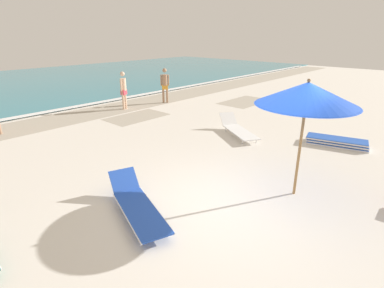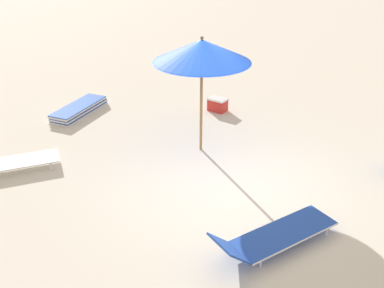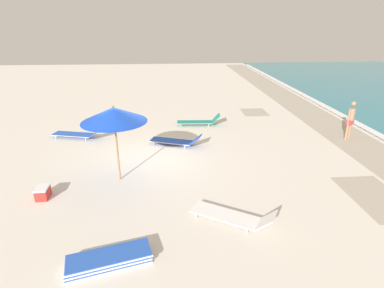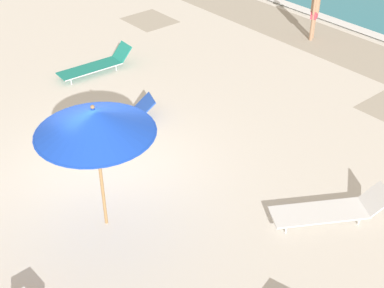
{
  "view_description": "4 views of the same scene",
  "coord_description": "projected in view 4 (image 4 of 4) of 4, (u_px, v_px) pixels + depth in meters",
  "views": [
    {
      "loc": [
        -4.84,
        -3.01,
        3.43
      ],
      "look_at": [
        0.47,
        1.81,
        0.76
      ],
      "focal_mm": 28.0,
      "sensor_mm": 36.0,
      "label": 1
    },
    {
      "loc": [
        -4.01,
        6.29,
        4.54
      ],
      "look_at": [
        0.11,
        0.98,
        1.13
      ],
      "focal_mm": 40.0,
      "sensor_mm": 36.0,
      "label": 2
    },
    {
      "loc": [
        10.32,
        1.09,
        4.94
      ],
      "look_at": [
        0.24,
        1.83,
        0.85
      ],
      "focal_mm": 28.0,
      "sensor_mm": 36.0,
      "label": 3
    },
    {
      "loc": [
        7.97,
        -4.31,
        6.97
      ],
      "look_at": [
        1.13,
        1.46,
        0.84
      ],
      "focal_mm": 50.0,
      "sensor_mm": 36.0,
      "label": 4
    }
  ],
  "objects": [
    {
      "name": "sun_lounger_beside_umbrella",
      "position": [
        110.0,
        117.0,
        12.92
      ],
      "size": [
        1.33,
        2.32,
        0.55
      ],
      "rotation": [
        0.0,
        0.0,
        -0.34
      ],
      "color": "blue",
      "rests_on": "ground_plane"
    },
    {
      "name": "sun_lounger_near_water_right",
      "position": [
        96.0,
        65.0,
        15.26
      ],
      "size": [
        0.73,
        2.22,
        0.6
      ],
      "rotation": [
        0.0,
        0.0,
        -0.06
      ],
      "color": "#1E8475",
      "rests_on": "ground_plane"
    },
    {
      "name": "ground_plane",
      "position": [
        105.0,
        182.0,
        11.31
      ],
      "size": [
        60.0,
        60.0,
        0.16
      ],
      "color": "silver"
    },
    {
      "name": "beach_umbrella",
      "position": [
        94.0,
        121.0,
        8.87
      ],
      "size": [
        2.08,
        2.08,
        2.58
      ],
      "color": "#9E7547",
      "rests_on": "ground_plane"
    },
    {
      "name": "sun_lounger_near_water_left",
      "position": [
        330.0,
        210.0,
        10.14
      ],
      "size": [
        1.67,
        2.22,
        0.57
      ],
      "rotation": [
        0.0,
        0.0,
        -0.54
      ],
      "color": "white",
      "rests_on": "ground_plane"
    },
    {
      "name": "beachgoer_strolling_adult",
      "position": [
        315.0,
        9.0,
        16.77
      ],
      "size": [
        0.29,
        0.41,
        1.76
      ],
      "rotation": [
        0.0,
        0.0,
        5.16
      ],
      "color": "#A37A5B",
      "rests_on": "ground_plane"
    }
  ]
}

